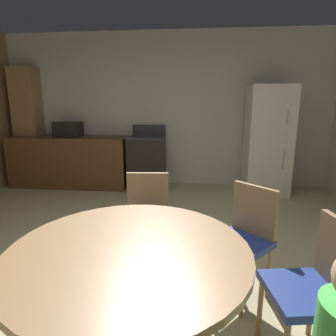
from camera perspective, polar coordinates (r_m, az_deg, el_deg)
The scene contains 11 objects.
ground_plane at distance 2.60m, azimuth -8.23°, elevation -21.98°, with size 14.00×14.00×0.00m, color tan.
wall_back at distance 5.19m, azimuth -0.42°, elevation 11.63°, with size 6.09×0.12×2.70m, color beige.
kitchen_counter at distance 5.37m, azimuth -19.19°, elevation 1.26°, with size 2.10×0.60×0.90m, color brown.
pantry_column at distance 5.84m, azimuth -26.38°, elevation 7.50°, with size 0.44×0.36×2.10m, color #9E754C.
oven_range at distance 4.95m, azimuth -4.30°, elevation 1.21°, with size 0.60×0.60×1.10m.
refrigerator at distance 4.89m, azimuth 19.58°, elevation 5.26°, with size 0.68×0.68×1.76m.
microwave at distance 5.29m, azimuth -19.68°, elevation 7.42°, with size 0.44×0.32×0.26m, color black.
dining_table at distance 1.59m, azimuth -7.73°, elevation -20.62°, with size 1.25×1.25×0.76m.
chair_east at distance 1.88m, azimuth 28.05°, elevation -20.18°, with size 0.46×0.46×0.87m.
chair_northeast at distance 2.29m, azimuth 15.28°, elevation -12.90°, with size 0.57×0.57×0.87m.
chair_north at distance 2.55m, azimuth -4.29°, elevation -9.66°, with size 0.43×0.43×0.87m.
Camera 1 is at (0.55, -2.05, 1.49)m, focal length 29.92 mm.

